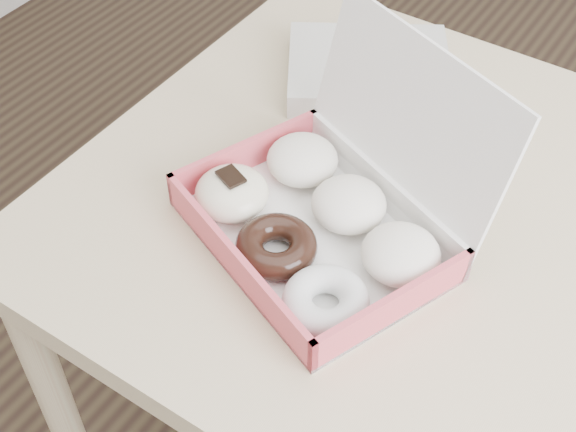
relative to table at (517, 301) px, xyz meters
The scene contains 3 objects.
table is the anchor object (origin of this frame).
donut_box 0.28m from the table, 157.03° to the right, with size 0.40×0.38×0.23m.
newspapers 0.41m from the table, 149.14° to the left, with size 0.24×0.19×0.04m, color silver.
Camera 1 is at (0.10, -0.69, 1.49)m, focal length 50.00 mm.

